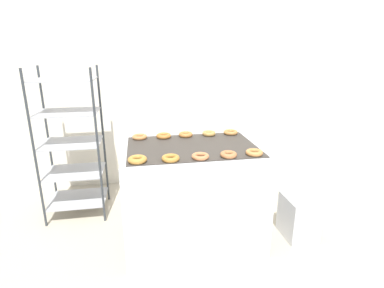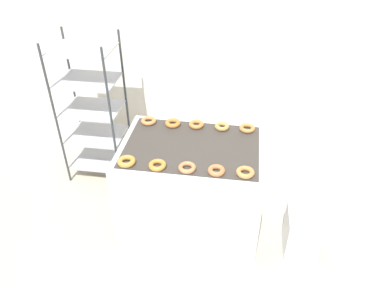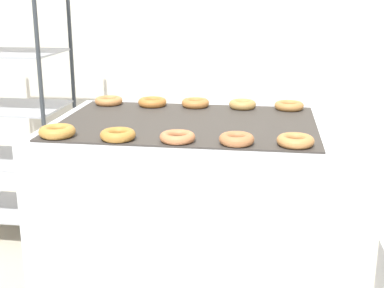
# 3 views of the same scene
# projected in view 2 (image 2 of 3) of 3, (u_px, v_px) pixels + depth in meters

# --- Properties ---
(ground_plane) EXTENTS (14.00, 14.00, 0.00)m
(ground_plane) POSITION_uv_depth(u_px,v_px,m) (180.00, 281.00, 3.20)
(ground_plane) COLOR #B2A893
(wall_back) EXTENTS (8.00, 0.05, 2.80)m
(wall_back) POSITION_uv_depth(u_px,v_px,m) (211.00, 38.00, 4.13)
(wall_back) COLOR silver
(wall_back) RESTS_ON ground_plane
(fryer_machine) EXTENTS (1.25, 0.89, 0.94)m
(fryer_machine) POSITION_uv_depth(u_px,v_px,m) (192.00, 187.00, 3.50)
(fryer_machine) COLOR silver
(fryer_machine) RESTS_ON ground_plane
(baking_rack_cart) EXTENTS (0.62, 0.51, 1.61)m
(baking_rack_cart) POSITION_uv_depth(u_px,v_px,m) (92.00, 109.00, 3.99)
(baking_rack_cart) COLOR #33383D
(baking_rack_cart) RESTS_ON ground_plane
(glaze_bin) EXTENTS (0.29, 0.35, 0.42)m
(glaze_bin) POSITION_uv_depth(u_px,v_px,m) (302.00, 233.00, 3.37)
(glaze_bin) COLOR silver
(glaze_bin) RESTS_ON ground_plane
(donut_near_leftmost) EXTENTS (0.15, 0.15, 0.04)m
(donut_near_leftmost) POSITION_uv_depth(u_px,v_px,m) (127.00, 161.00, 3.01)
(donut_near_leftmost) COLOR #B57D34
(donut_near_leftmost) RESTS_ON fryer_machine
(donut_near_left) EXTENTS (0.14, 0.14, 0.04)m
(donut_near_left) POSITION_uv_depth(u_px,v_px,m) (157.00, 165.00, 2.98)
(donut_near_left) COLOR #B0762F
(donut_near_left) RESTS_ON fryer_machine
(donut_near_center) EXTENTS (0.14, 0.14, 0.04)m
(donut_near_center) POSITION_uv_depth(u_px,v_px,m) (187.00, 168.00, 2.95)
(donut_near_center) COLOR #BE7244
(donut_near_center) RESTS_ON fryer_machine
(donut_near_right) EXTENTS (0.14, 0.14, 0.04)m
(donut_near_right) POSITION_uv_depth(u_px,v_px,m) (216.00, 170.00, 2.92)
(donut_near_right) COLOR #AB693D
(donut_near_right) RESTS_ON fryer_machine
(donut_near_rightmost) EXTENTS (0.14, 0.14, 0.04)m
(donut_near_rightmost) POSITION_uv_depth(u_px,v_px,m) (245.00, 172.00, 2.90)
(donut_near_rightmost) COLOR #BB7B40
(donut_near_rightmost) RESTS_ON fryer_machine
(donut_far_leftmost) EXTENTS (0.14, 0.14, 0.04)m
(donut_far_leftmost) POSITION_uv_depth(u_px,v_px,m) (149.00, 121.00, 3.53)
(donut_far_leftmost) COLOR #B77640
(donut_far_leftmost) RESTS_ON fryer_machine
(donut_far_left) EXTENTS (0.15, 0.15, 0.04)m
(donut_far_left) POSITION_uv_depth(u_px,v_px,m) (173.00, 123.00, 3.50)
(donut_far_left) COLOR #B26C2E
(donut_far_left) RESTS_ON fryer_machine
(donut_far_center) EXTENTS (0.14, 0.14, 0.04)m
(donut_far_center) POSITION_uv_depth(u_px,v_px,m) (196.00, 124.00, 3.48)
(donut_far_center) COLOR #B06F35
(donut_far_center) RESTS_ON fryer_machine
(donut_far_right) EXTENTS (0.13, 0.13, 0.04)m
(donut_far_right) POSITION_uv_depth(u_px,v_px,m) (222.00, 126.00, 3.45)
(donut_far_right) COLOR #AA8142
(donut_far_right) RESTS_ON fryer_machine
(donut_far_rightmost) EXTENTS (0.14, 0.14, 0.04)m
(donut_far_rightmost) POSITION_uv_depth(u_px,v_px,m) (247.00, 128.00, 3.43)
(donut_far_rightmost) COLOR #AE753B
(donut_far_rightmost) RESTS_ON fryer_machine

